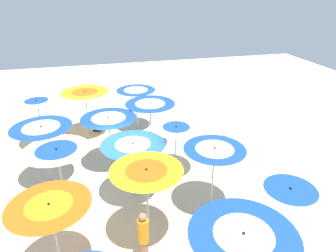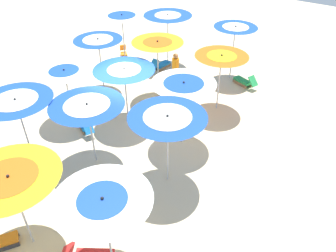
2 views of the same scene
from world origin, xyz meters
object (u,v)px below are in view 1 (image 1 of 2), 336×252
at_px(beach_umbrella_13, 214,154).
at_px(beach_umbrella_14, 289,194).
at_px(beach_umbrella_1, 42,131).
at_px(beach_umbrella_7, 133,149).
at_px(beach_umbrella_0, 37,105).
at_px(beach_umbrella_8, 146,175).
at_px(beach_umbrella_11, 150,108).
at_px(beach_umbrella_5, 85,96).
at_px(beach_ball, 224,138).
at_px(beach_umbrella_2, 57,155).
at_px(beach_umbrella_9, 243,241).
at_px(beachgoer_0, 144,238).
at_px(beach_umbrella_3, 50,210).
at_px(beach_umbrella_6, 109,123).
at_px(lounger_5, 152,167).
at_px(lounger_3, 101,124).
at_px(lounger_4, 56,139).
at_px(beach_umbrella_10, 136,93).
at_px(beach_umbrella_12, 176,130).

distance_m(beach_umbrella_13, beach_umbrella_14, 2.74).
distance_m(beach_umbrella_1, beach_umbrella_7, 3.55).
distance_m(beach_umbrella_7, beach_umbrella_13, 2.73).
xyz_separation_m(beach_umbrella_0, beach_umbrella_8, (3.72, -6.94, 0.18)).
xyz_separation_m(beach_umbrella_0, beach_umbrella_11, (4.92, -1.38, -0.12)).
bearing_deg(beach_umbrella_11, beach_umbrella_8, -102.23).
xyz_separation_m(beach_umbrella_5, beach_ball, (6.43, -2.35, -1.98)).
relative_size(beach_umbrella_2, beach_umbrella_13, 1.02).
distance_m(beach_umbrella_2, beach_umbrella_9, 6.24).
height_order(beach_umbrella_14, beachgoer_0, beach_umbrella_14).
xyz_separation_m(beach_umbrella_0, beach_umbrella_3, (1.24, -7.57, 0.01)).
height_order(beach_umbrella_6, lounger_5, beach_umbrella_6).
height_order(beach_umbrella_5, lounger_5, beach_umbrella_5).
distance_m(beach_umbrella_0, beach_umbrella_14, 11.14).
bearing_deg(beach_umbrella_6, beach_umbrella_11, 29.19).
distance_m(beach_umbrella_14, lounger_3, 11.07).
xyz_separation_m(lounger_3, beach_ball, (5.82, -3.00, -0.06)).
bearing_deg(beach_umbrella_3, beach_umbrella_14, -10.35).
bearing_deg(lounger_5, beachgoer_0, -78.90).
height_order(beach_umbrella_3, beach_umbrella_5, beach_umbrella_5).
relative_size(beach_umbrella_2, beach_umbrella_3, 1.02).
xyz_separation_m(beach_umbrella_11, beachgoer_0, (-1.49, -6.42, -1.09)).
height_order(beach_umbrella_9, lounger_4, beach_umbrella_9).
xyz_separation_m(beach_umbrella_3, beach_umbrella_11, (3.68, 6.18, -0.13)).
height_order(beach_umbrella_3, beach_umbrella_14, beach_umbrella_14).
relative_size(beach_umbrella_3, beach_umbrella_5, 0.99).
xyz_separation_m(beach_umbrella_11, beach_umbrella_13, (1.16, -4.68, 0.11)).
relative_size(beach_umbrella_0, beach_umbrella_10, 1.07).
relative_size(beach_umbrella_3, beach_ball, 8.18).
distance_m(lounger_4, beachgoer_0, 8.56).
relative_size(beach_umbrella_5, lounger_3, 1.91).
relative_size(beach_umbrella_0, beach_umbrella_2, 0.99).
height_order(beach_umbrella_8, beach_umbrella_12, beach_umbrella_8).
distance_m(beach_umbrella_0, beachgoer_0, 8.61).
height_order(beach_umbrella_7, beach_ball, beach_umbrella_7).
bearing_deg(beachgoer_0, beach_umbrella_7, -1.70).
bearing_deg(beach_umbrella_1, beachgoer_0, -58.57).
bearing_deg(lounger_4, lounger_5, 104.62).
relative_size(beach_umbrella_2, beachgoer_0, 1.38).
relative_size(beach_umbrella_0, beach_umbrella_7, 1.07).
height_order(beach_umbrella_2, beach_umbrella_14, beach_umbrella_14).
height_order(beach_umbrella_7, beach_umbrella_14, beach_umbrella_14).
bearing_deg(beach_umbrella_6, beach_umbrella_7, -75.13).
bearing_deg(beach_umbrella_13, lounger_3, 114.43).
xyz_separation_m(beach_umbrella_1, lounger_5, (4.00, -0.36, -1.99)).
xyz_separation_m(beach_umbrella_9, beachgoer_0, (-1.75, 1.94, -1.39)).
height_order(beach_umbrella_3, beach_umbrella_9, beach_umbrella_9).
bearing_deg(beach_umbrella_6, lounger_5, -32.85).
relative_size(beach_umbrella_1, beach_ball, 8.41).
distance_m(beach_umbrella_12, beach_umbrella_13, 2.44).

